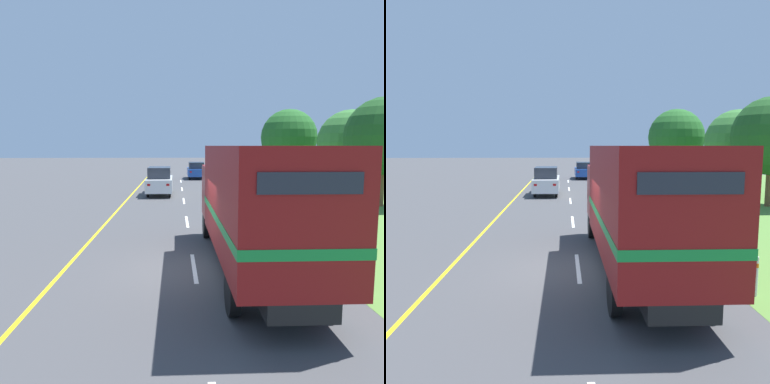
# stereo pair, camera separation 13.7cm
# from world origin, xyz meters

# --- Properties ---
(ground_plane) EXTENTS (200.00, 200.00, 0.00)m
(ground_plane) POSITION_xyz_m (0.00, 0.00, 0.00)
(ground_plane) COLOR #444447
(edge_line_yellow) EXTENTS (0.12, 56.02, 0.01)m
(edge_line_yellow) POSITION_xyz_m (-3.70, 12.71, 0.00)
(edge_line_yellow) COLOR yellow
(edge_line_yellow) RESTS_ON ground
(centre_dash_near) EXTENTS (0.12, 2.60, 0.01)m
(centre_dash_near) POSITION_xyz_m (0.00, 0.17, 0.00)
(centre_dash_near) COLOR white
(centre_dash_near) RESTS_ON ground
(centre_dash_mid_a) EXTENTS (0.12, 2.60, 0.01)m
(centre_dash_mid_a) POSITION_xyz_m (0.00, 6.77, 0.00)
(centre_dash_mid_a) COLOR white
(centre_dash_mid_a) RESTS_ON ground
(centre_dash_mid_b) EXTENTS (0.12, 2.60, 0.01)m
(centre_dash_mid_b) POSITION_xyz_m (0.00, 13.37, 0.00)
(centre_dash_mid_b) COLOR white
(centre_dash_mid_b) RESTS_ON ground
(centre_dash_far) EXTENTS (0.12, 2.60, 0.01)m
(centre_dash_far) POSITION_xyz_m (0.00, 19.97, 0.00)
(centre_dash_far) COLOR white
(centre_dash_far) RESTS_ON ground
(centre_dash_farthest) EXTENTS (0.12, 2.60, 0.01)m
(centre_dash_farthest) POSITION_xyz_m (0.00, 26.57, 0.00)
(centre_dash_farthest) COLOR white
(centre_dash_farthest) RESTS_ON ground
(horse_trailer_truck) EXTENTS (2.33, 8.91, 3.50)m
(horse_trailer_truck) POSITION_xyz_m (1.63, -0.28, 1.97)
(horse_trailer_truck) COLOR black
(horse_trailer_truck) RESTS_ON ground
(lead_car_white) EXTENTS (1.80, 4.55, 2.00)m
(lead_car_white) POSITION_xyz_m (-1.66, 16.49, 1.00)
(lead_car_white) COLOR black
(lead_car_white) RESTS_ON ground
(lead_car_blue_ahead) EXTENTS (1.80, 4.21, 1.78)m
(lead_car_blue_ahead) POSITION_xyz_m (1.67, 29.60, 0.91)
(lead_car_blue_ahead) COLOR black
(lead_car_blue_ahead) RESTS_ON ground
(highway_sign) EXTENTS (2.38, 0.09, 2.58)m
(highway_sign) POSITION_xyz_m (5.80, 6.86, 1.62)
(highway_sign) COLOR #9E9EA3
(highway_sign) RESTS_ON ground
(roadside_tree_near) EXTENTS (4.46, 4.46, 6.28)m
(roadside_tree_near) POSITION_xyz_m (11.42, 10.77, 4.04)
(roadside_tree_near) COLOR brown
(roadside_tree_near) RESTS_ON ground
(roadside_tree_mid) EXTENTS (4.61, 4.61, 6.06)m
(roadside_tree_mid) POSITION_xyz_m (11.93, 16.00, 3.75)
(roadside_tree_mid) COLOR brown
(roadside_tree_mid) RESTS_ON ground
(roadside_tree_far) EXTENTS (4.80, 4.80, 6.64)m
(roadside_tree_far) POSITION_xyz_m (9.33, 22.07, 4.24)
(roadside_tree_far) COLOR brown
(roadside_tree_far) RESTS_ON ground
(delineator_post) EXTENTS (0.08, 0.08, 0.95)m
(delineator_post) POSITION_xyz_m (4.08, -2.06, 0.51)
(delineator_post) COLOR white
(delineator_post) RESTS_ON ground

